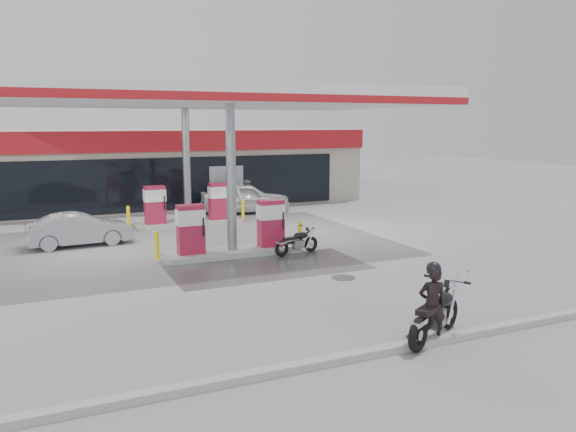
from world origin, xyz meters
The scene contains 14 objects.
ground centered at (0.00, 0.00, 0.00)m, with size 90.00×90.00×0.00m, color gray.
wet_patch centered at (0.50, 0.00, 0.00)m, with size 6.00×3.00×0.00m, color #4C4C4F.
drain_cover centered at (2.00, -2.00, 0.00)m, with size 0.70×0.70×0.01m, color #38383A.
kerb centered at (0.00, -7.00, 0.07)m, with size 28.00×0.25×0.15m, color gray.
store_building centered at (0.01, 15.94, 2.01)m, with size 22.00×8.22×4.00m.
canopy centered at (0.00, 5.00, 5.27)m, with size 16.00×10.02×5.51m.
pump_island_near centered at (0.00, 2.00, 0.71)m, with size 5.14×1.30×1.78m.
pump_island_far centered at (0.00, 8.00, 0.71)m, with size 5.14×1.30×1.78m.
main_motorcycle centered at (1.43, -6.77, 0.52)m, with size 2.06×1.28×1.17m.
biker_main centered at (1.25, -6.87, 0.79)m, with size 0.57×0.38×1.57m, color black.
parked_motorcycle centered at (2.04, 1.21, 0.40)m, with size 1.75×0.68×0.91m.
sedan_white centered at (3.40, 10.20, 0.75)m, with size 1.76×4.38×1.49m, color silver.
attendant centered at (3.56, 10.36, 0.81)m, with size 0.78×0.61×1.61m, color slate.
hatchback_silver centered at (-4.56, 5.60, 0.59)m, with size 1.26×3.61×1.19m, color #94979C.
Camera 1 is at (-5.77, -15.54, 4.38)m, focal length 35.00 mm.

